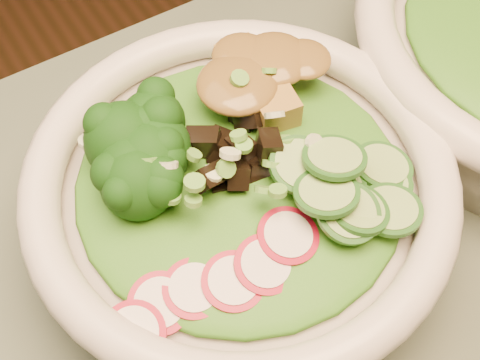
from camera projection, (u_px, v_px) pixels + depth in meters
salad_bowl at (240, 197)px, 0.41m from camera, size 0.26×0.26×0.07m
lettuce_bed at (240, 179)px, 0.39m from camera, size 0.20×0.20×0.02m
broccoli_florets at (136, 156)px, 0.38m from camera, size 0.08×0.08×0.04m
radish_slices at (229, 275)px, 0.36m from camera, size 0.11×0.05×0.02m
cucumber_slices at (349, 182)px, 0.38m from camera, size 0.07×0.07×0.03m
mushroom_heap at (243, 150)px, 0.39m from camera, size 0.07×0.07×0.04m
tofu_cubes at (256, 89)px, 0.42m from camera, size 0.09×0.07×0.03m
peanut_sauce at (256, 76)px, 0.41m from camera, size 0.07×0.05×0.02m
scallion_garnish at (240, 156)px, 0.37m from camera, size 0.18×0.18×0.02m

